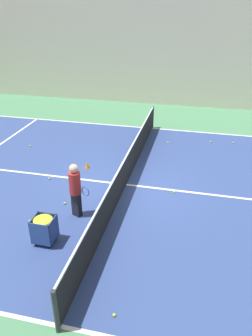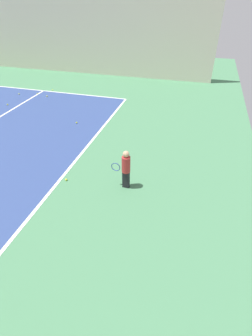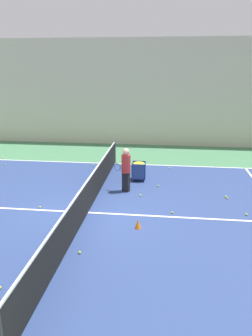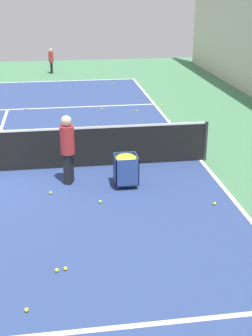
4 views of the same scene
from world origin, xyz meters
name	(u,v)px [view 1 (image 1 of 4)]	position (x,y,z in m)	size (l,w,h in m)	color
ground_plane	(126,185)	(0.00, 0.00, 0.00)	(35.25, 35.25, 0.00)	#477F56
court_playing_area	(126,185)	(0.00, 0.00, 0.00)	(11.38, 22.69, 0.00)	navy
line_sideline_left	(61,326)	(-5.69, 0.00, 0.01)	(0.10, 22.69, 0.00)	white
line_sideline_right	(152,128)	(5.69, 0.00, 0.01)	(0.10, 22.69, 0.00)	white
line_centre_service	(126,185)	(0.00, 0.00, 0.01)	(0.10, 12.48, 0.00)	white
hall_enclosure_right	(166,51)	(10.04, 0.00, 3.08)	(0.15, 31.55, 6.16)	beige
tennis_net	(126,170)	(0.00, 0.00, 0.56)	(11.68, 0.10, 1.09)	#2D2D33
coach_at_net	(75,187)	(-2.07, 1.00, 0.97)	(0.45, 0.70, 1.69)	black
ball_cart	(44,225)	(-3.41, 1.39, 0.56)	(0.54, 0.56, 0.79)	#2D478C
training_cone_2	(87,165)	(0.88, 1.72, 0.14)	(0.19, 0.19, 0.27)	orange
tennis_ball_2	(233,143)	(4.65, -3.84, 0.04)	(0.07, 0.07, 0.07)	yellow
tennis_ball_7	(131,154)	(2.43, 0.37, 0.04)	(0.07, 0.07, 0.07)	yellow
tennis_ball_8	(50,178)	(-0.26, 2.75, 0.04)	(0.07, 0.07, 0.07)	yellow
tennis_ball_11	(30,221)	(-2.71, 2.23, 0.04)	(0.07, 0.07, 0.07)	yellow
tennis_ball_14	(174,192)	(-0.17, -1.68, 0.04)	(0.07, 0.07, 0.07)	yellow
tennis_ball_15	(211,142)	(4.51, -2.86, 0.04)	(0.07, 0.07, 0.07)	yellow
tennis_ball_19	(65,203)	(-1.62, 1.59, 0.04)	(0.07, 0.07, 0.07)	yellow
tennis_ball_21	(114,315)	(-5.22, -0.97, 0.04)	(0.07, 0.07, 0.07)	yellow
tennis_ball_22	(30,146)	(2.25, 4.83, 0.04)	(0.07, 0.07, 0.07)	yellow
tennis_ball_28	(168,142)	(4.00, -0.98, 0.04)	(0.07, 0.07, 0.07)	yellow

